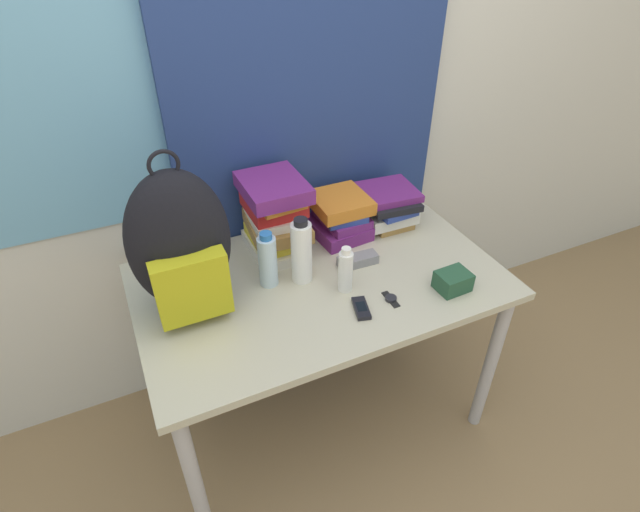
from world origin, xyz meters
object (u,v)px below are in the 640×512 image
(backpack, at_px, (181,247))
(book_stack_left, at_px, (274,215))
(water_bottle, at_px, (268,260))
(camera_pouch, at_px, (453,281))
(book_stack_right, at_px, (385,204))
(sunscreen_bottle, at_px, (346,271))
(wristwatch, at_px, (391,299))
(book_stack_center, at_px, (340,216))
(sports_bottle, at_px, (301,252))
(sunglasses_case, at_px, (358,260))
(cell_phone, at_px, (361,308))

(backpack, bearing_deg, book_stack_left, 26.04)
(water_bottle, distance_m, camera_pouch, 0.65)
(book_stack_right, height_order, sunscreen_bottle, sunscreen_bottle)
(water_bottle, relative_size, sunscreen_bottle, 1.21)
(wristwatch, bearing_deg, camera_pouch, -9.69)
(book_stack_center, relative_size, water_bottle, 1.18)
(sports_bottle, xyz_separation_m, sunglasses_case, (0.22, -0.01, -0.10))
(sunscreen_bottle, bearing_deg, book_stack_right, 43.03)
(backpack, xyz_separation_m, sunglasses_case, (0.61, -0.04, -0.22))
(book_stack_left, height_order, camera_pouch, book_stack_left)
(book_stack_center, distance_m, book_stack_right, 0.21)
(cell_phone, xyz_separation_m, camera_pouch, (0.34, -0.04, 0.03))
(sports_bottle, bearing_deg, sunscreen_bottle, -46.09)
(backpack, bearing_deg, water_bottle, -0.50)
(book_stack_left, distance_m, cell_phone, 0.49)
(sunscreen_bottle, distance_m, cell_phone, 0.14)
(camera_pouch, bearing_deg, book_stack_center, 112.60)
(backpack, distance_m, book_stack_center, 0.69)
(sports_bottle, bearing_deg, cell_phone, -64.69)
(book_stack_right, height_order, cell_phone, book_stack_right)
(book_stack_center, relative_size, book_stack_right, 0.87)
(book_stack_left, distance_m, sports_bottle, 0.21)
(book_stack_right, xyz_separation_m, cell_phone, (-0.36, -0.45, -0.07))
(book_stack_center, bearing_deg, water_bottle, -153.68)
(book_stack_right, xyz_separation_m, camera_pouch, (-0.01, -0.49, -0.05))
(book_stack_left, relative_size, book_stack_center, 1.20)
(book_stack_center, relative_size, sports_bottle, 0.99)
(book_stack_center, xyz_separation_m, water_bottle, (-0.37, -0.18, 0.02))
(backpack, distance_m, water_bottle, 0.31)
(wristwatch, bearing_deg, sunglasses_case, 91.58)
(cell_phone, bearing_deg, backpack, 152.26)
(book_stack_center, bearing_deg, sunscreen_bottle, -113.41)
(backpack, relative_size, wristwatch, 6.44)
(book_stack_left, distance_m, book_stack_center, 0.28)
(camera_pouch, bearing_deg, water_bottle, 152.37)
(backpack, height_order, book_stack_center, backpack)
(book_stack_left, bearing_deg, wristwatch, -60.89)
(backpack, xyz_separation_m, cell_phone, (0.50, -0.26, -0.23))
(cell_phone, bearing_deg, water_bottle, 130.95)
(sunscreen_bottle, xyz_separation_m, cell_phone, (-0.00, -0.12, -0.07))
(book_stack_left, bearing_deg, backpack, -153.96)
(sports_bottle, bearing_deg, backpack, 175.86)
(sports_bottle, bearing_deg, book_stack_left, 95.08)
(book_stack_left, bearing_deg, sunglasses_case, -42.11)
(camera_pouch, bearing_deg, sunscreen_bottle, 155.52)
(backpack, distance_m, book_stack_left, 0.42)
(sports_bottle, relative_size, cell_phone, 2.25)
(book_stack_center, bearing_deg, book_stack_left, 179.58)
(backpack, xyz_separation_m, water_bottle, (0.28, -0.00, -0.14))
(sunscreen_bottle, bearing_deg, sunglasses_case, 44.85)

